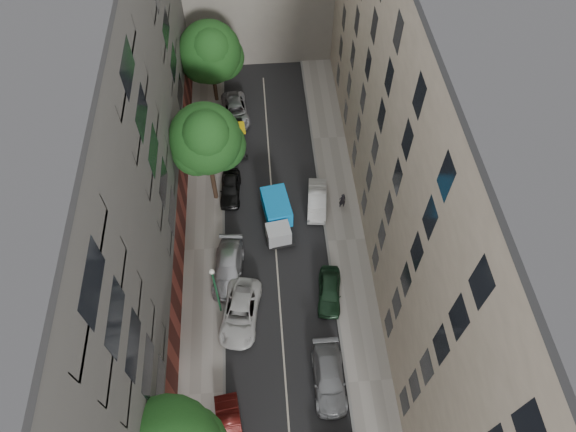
{
  "coord_description": "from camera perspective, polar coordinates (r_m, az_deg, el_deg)",
  "views": [
    {
      "loc": [
        -0.64,
        -21.23,
        33.7
      ],
      "look_at": [
        0.85,
        -1.55,
        6.0
      ],
      "focal_mm": 32.0,
      "sensor_mm": 36.0,
      "label": 1
    }
  ],
  "objects": [
    {
      "name": "ground",
      "position": [
        39.83,
        -1.39,
        -3.27
      ],
      "size": [
        120.0,
        120.0,
        0.0
      ],
      "primitive_type": "plane",
      "color": "#4C4C49",
      "rests_on": "ground"
    },
    {
      "name": "road_surface",
      "position": [
        39.82,
        -1.4,
        -3.27
      ],
      "size": [
        8.0,
        44.0,
        0.02
      ],
      "primitive_type": "cube",
      "color": "black",
      "rests_on": "ground"
    },
    {
      "name": "sidewalk_left",
      "position": [
        40.06,
        -9.29,
        -3.68
      ],
      "size": [
        3.0,
        44.0,
        0.15
      ],
      "primitive_type": "cube",
      "color": "gray",
      "rests_on": "ground"
    },
    {
      "name": "sidewalk_right",
      "position": [
        40.24,
        6.45,
        -2.7
      ],
      "size": [
        3.0,
        44.0,
        0.15
      ],
      "primitive_type": "cube",
      "color": "gray",
      "rests_on": "ground"
    },
    {
      "name": "building_left",
      "position": [
        33.46,
        -20.98,
        4.88
      ],
      "size": [
        8.0,
        44.0,
        20.0
      ],
      "primitive_type": "cube",
      "color": "#504E4B",
      "rests_on": "ground"
    },
    {
      "name": "building_right",
      "position": [
        33.88,
        17.31,
        7.13
      ],
      "size": [
        8.0,
        44.0,
        20.0
      ],
      "primitive_type": "cube",
      "color": "#B4A38C",
      "rests_on": "ground"
    },
    {
      "name": "tarp_truck",
      "position": [
        39.92,
        -1.23,
        0.04
      ],
      "size": [
        2.57,
        5.03,
        2.21
      ],
      "rotation": [
        0.0,
        0.0,
        0.16
      ],
      "color": "black",
      "rests_on": "ground"
    },
    {
      "name": "car_left_1",
      "position": [
        34.06,
        -6.46,
        -22.41
      ],
      "size": [
        1.98,
        4.28,
        1.36
      ],
      "primitive_type": "imported",
      "rotation": [
        0.0,
        0.0,
        0.13
      ],
      "color": "#4F120F",
      "rests_on": "ground"
    },
    {
      "name": "car_left_2",
      "position": [
        36.46,
        -5.32,
        -10.64
      ],
      "size": [
        3.31,
        5.64,
        1.47
      ],
      "primitive_type": "imported",
      "rotation": [
        0.0,
        0.0,
        -0.17
      ],
      "color": "silver",
      "rests_on": "ground"
    },
    {
      "name": "car_left_3",
      "position": [
        38.17,
        -6.64,
        -5.79
      ],
      "size": [
        2.62,
        5.34,
        1.49
      ],
      "primitive_type": "imported",
      "rotation": [
        0.0,
        0.0,
        -0.1
      ],
      "color": "#B4B5B9",
      "rests_on": "ground"
    },
    {
      "name": "car_left_4",
      "position": [
        42.51,
        -6.42,
        3.1
      ],
      "size": [
        1.84,
        4.07,
        1.36
      ],
      "primitive_type": "imported",
      "rotation": [
        0.0,
        0.0,
        -0.06
      ],
      "color": "black",
      "rests_on": "ground"
    },
    {
      "name": "car_left_5",
      "position": [
        46.15,
        -5.78,
        8.61
      ],
      "size": [
        1.95,
        4.57,
        1.47
      ],
      "primitive_type": "imported",
      "rotation": [
        0.0,
        0.0,
        0.09
      ],
      "color": "black",
      "rests_on": "ground"
    },
    {
      "name": "car_left_6",
      "position": [
        48.77,
        -5.85,
        11.6
      ],
      "size": [
        2.79,
        5.12,
        1.36
      ],
      "primitive_type": "imported",
      "rotation": [
        0.0,
        0.0,
        0.11
      ],
      "color": "#AFB0B4",
      "rests_on": "ground"
    },
    {
      "name": "car_right_1",
      "position": [
        34.76,
        4.57,
        -17.5
      ],
      "size": [
        2.06,
        4.98,
        1.44
      ],
      "primitive_type": "imported",
      "rotation": [
        0.0,
        0.0,
        -0.01
      ],
      "color": "slate",
      "rests_on": "ground"
    },
    {
      "name": "car_right_2",
      "position": [
        37.21,
        4.63,
        -8.33
      ],
      "size": [
        2.17,
        4.21,
        1.37
      ],
      "primitive_type": "imported",
      "rotation": [
        0.0,
        0.0,
        -0.14
      ],
      "color": "black",
      "rests_on": "ground"
    },
    {
      "name": "car_right_3",
      "position": [
        41.52,
        3.24,
        1.76
      ],
      "size": [
        1.96,
        4.35,
        1.38
      ],
      "primitive_type": "imported",
      "rotation": [
        0.0,
        0.0,
        -0.12
      ],
      "color": "silver",
      "rests_on": "ground"
    },
    {
      "name": "tree_mid",
      "position": [
        37.7,
        -8.99,
        8.17
      ],
      "size": [
        5.51,
        5.27,
        9.78
      ],
      "color": "#382619",
      "rests_on": "sidewalk_left"
    },
    {
      "name": "tree_far",
      "position": [
        47.52,
        -8.53,
        17.35
      ],
      "size": [
        5.72,
        5.51,
        8.15
      ],
      "color": "#382619",
      "rests_on": "sidewalk_left"
    },
    {
      "name": "lamp_post",
      "position": [
        34.15,
        -8.09,
        -7.76
      ],
      "size": [
        0.36,
        0.36,
        5.74
      ],
      "color": "#1B6035",
      "rests_on": "sidewalk_left"
    },
    {
      "name": "pedestrian",
      "position": [
        41.39,
        6.05,
        1.74
      ],
      "size": [
        0.62,
        0.45,
        1.55
      ],
      "primitive_type": "imported",
      "rotation": [
        0.0,
        0.0,
        3.3
      ],
      "color": "black",
      "rests_on": "sidewalk_right"
    }
  ]
}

